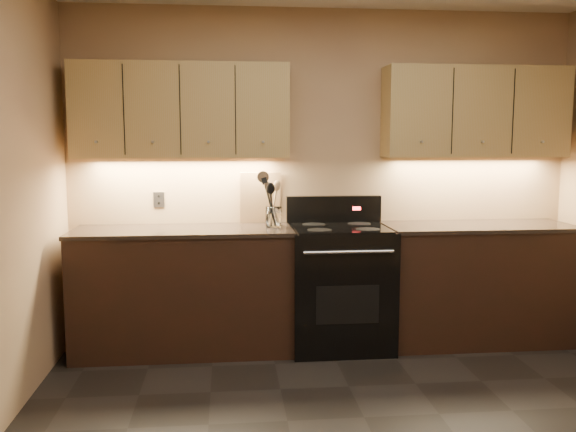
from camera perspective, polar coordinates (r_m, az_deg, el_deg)
name	(u,v)px	position (r m, az deg, el deg)	size (l,w,h in m)	color
wall_back	(323,176)	(4.89, 3.31, 3.80)	(4.00, 0.04, 2.60)	tan
counter_left	(184,290)	(4.67, -9.71, -6.82)	(1.62, 0.62, 0.93)	black
counter_right	(476,283)	(5.05, 17.21, -5.98)	(1.46, 0.62, 0.93)	black
stove	(339,285)	(4.72, 4.82, -6.44)	(0.76, 0.68, 1.14)	black
upper_cab_left	(182,111)	(4.69, -9.93, 9.67)	(1.60, 0.30, 0.70)	tan
upper_cab_right	(475,112)	(5.07, 17.11, 9.27)	(1.44, 0.30, 0.70)	tan
outlet_plate	(159,200)	(4.87, -11.98, 1.51)	(0.09, 0.01, 0.12)	#B2B5BA
utensil_crock	(274,217)	(4.61, -1.36, -0.14)	(0.13, 0.13, 0.15)	white
cutting_board	(260,198)	(4.82, -2.62, 1.73)	(0.32, 0.02, 0.41)	tan
wooden_spoon	(270,203)	(4.59, -1.65, 1.22)	(0.06, 0.06, 0.33)	tan
black_spoon	(272,204)	(4.62, -1.52, 1.17)	(0.06, 0.06, 0.32)	black
black_turner	(275,200)	(4.58, -1.19, 1.50)	(0.08, 0.08, 0.38)	black
steel_spatula	(277,202)	(4.61, -1.01, 1.30)	(0.08, 0.08, 0.34)	silver
steel_skimmer	(276,199)	(4.58, -1.12, 1.62)	(0.09, 0.09, 0.40)	silver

